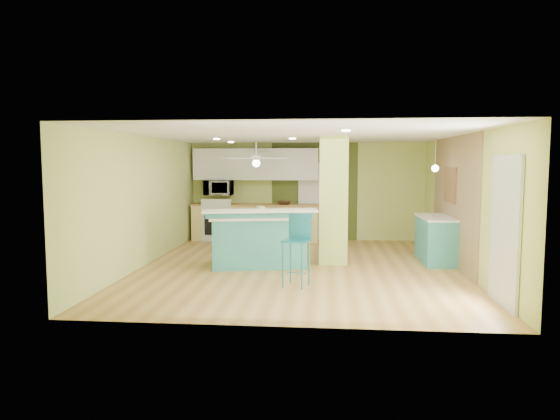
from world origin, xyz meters
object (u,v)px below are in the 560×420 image
at_px(fruit_bowl, 284,203).
at_px(canister, 261,211).
at_px(side_counter, 435,239).
at_px(peninsula, 258,239).
at_px(bar_stool, 298,238).

xyz_separation_m(fruit_bowl, canister, (-0.20, -3.00, 0.08)).
bearing_deg(canister, fruit_bowl, 86.26).
height_order(side_counter, fruit_bowl, fruit_bowl).
bearing_deg(peninsula, canister, 51.32).
bearing_deg(peninsula, fruit_bowl, 73.70).
height_order(bar_stool, canister, bar_stool).
distance_m(bar_stool, canister, 1.75).
distance_m(peninsula, bar_stool, 1.70).
height_order(peninsula, canister, canister).
height_order(side_counter, canister, canister).
bearing_deg(canister, peninsula, -116.73).
xyz_separation_m(peninsula, fruit_bowl, (0.23, 3.08, 0.46)).
xyz_separation_m(side_counter, canister, (-3.45, -0.67, 0.60)).
bearing_deg(bar_stool, peninsula, 138.00).
height_order(peninsula, bar_stool, bar_stool).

